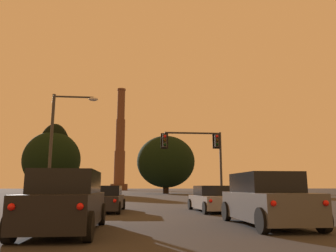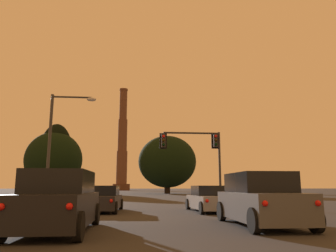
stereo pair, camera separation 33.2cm
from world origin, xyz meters
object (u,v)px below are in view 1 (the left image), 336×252
suv_left_lane_second (66,202)px  street_lamp (59,136)px  sedan_right_lane_front (212,199)px  sedan_left_lane_front (106,199)px  smokestack (120,149)px  suv_right_lane_second (266,200)px  traffic_light_overhead_right (201,149)px

suv_left_lane_second → street_lamp: size_ratio=0.65×
sedan_right_lane_front → sedan_left_lane_front: 5.99m
sedan_right_lane_front → smokestack: (-9.80, 119.22, 16.30)m
sedan_right_lane_front → suv_right_lane_second: size_ratio=0.96×
suv_right_lane_second → street_lamp: (-9.62, 10.50, 3.78)m
sedan_left_lane_front → sedan_right_lane_front: bearing=-2.7°
street_lamp → smokestack: (-0.44, 115.69, 12.29)m
sedan_left_lane_front → smokestack: 119.90m
suv_left_lane_second → smokestack: smokestack is taller
sedan_left_lane_front → suv_left_lane_second: size_ratio=0.97×
street_lamp → smokestack: size_ratio=0.17×
sedan_right_lane_front → traffic_light_overhead_right: traffic_light_overhead_right is taller
sedan_right_lane_front → traffic_light_overhead_right: bearing=81.7°
suv_right_lane_second → traffic_light_overhead_right: 13.97m
traffic_light_overhead_right → suv_left_lane_second: bearing=-116.8°
sedan_left_lane_front → traffic_light_overhead_right: (6.76, 6.08, 3.62)m
sedan_left_lane_front → suv_right_lane_second: (6.24, -7.47, 0.23)m
suv_right_lane_second → sedan_right_lane_front: bearing=92.7°
suv_right_lane_second → smokestack: (-10.06, 126.19, 16.07)m
smokestack → sedan_right_lane_front: bearing=-85.3°
sedan_left_lane_front → street_lamp: size_ratio=0.63×
suv_left_lane_second → smokestack: size_ratio=0.11×
suv_right_lane_second → suv_left_lane_second: size_ratio=1.00×
suv_right_lane_second → street_lamp: bearing=133.0°
sedan_left_lane_front → suv_left_lane_second: suv_left_lane_second is taller
street_lamp → traffic_light_overhead_right: bearing=16.7°
sedan_right_lane_front → traffic_light_overhead_right: 7.55m
street_lamp → smokestack: smokestack is taller
suv_left_lane_second → traffic_light_overhead_right: size_ratio=0.87×
sedan_right_lane_front → suv_left_lane_second: suv_left_lane_second is taller
sedan_right_lane_front → street_lamp: street_lamp is taller
traffic_light_overhead_right → street_lamp: (-10.14, -3.04, 0.39)m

